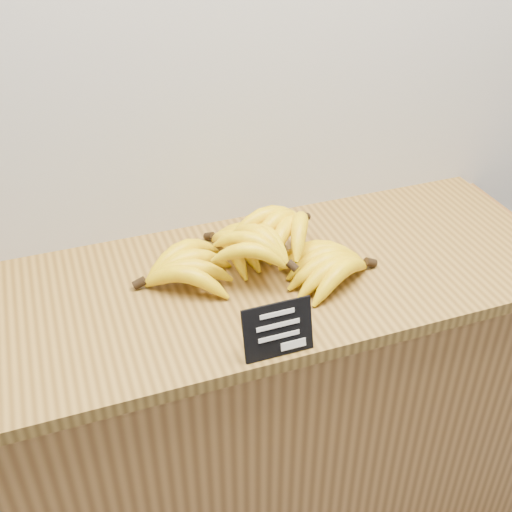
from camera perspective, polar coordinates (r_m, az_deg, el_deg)
The scene contains 4 objects.
counter at distance 1.74m, azimuth -0.57°, elevation -14.72°, with size 1.54×0.50×0.90m, color olive.
counter_top at distance 1.42m, azimuth -0.68°, elevation -2.41°, with size 1.44×0.54×0.03m, color olive.
chalkboard_sign at distance 1.20m, azimuth 1.97°, elevation -6.59°, with size 0.14×0.01×0.11m, color black.
banana_pile at distance 1.40m, azimuth 0.38°, elevation 0.35°, with size 0.51×0.38×0.12m.
Camera 1 is at (-0.22, 1.68, 1.77)m, focal length 45.00 mm.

